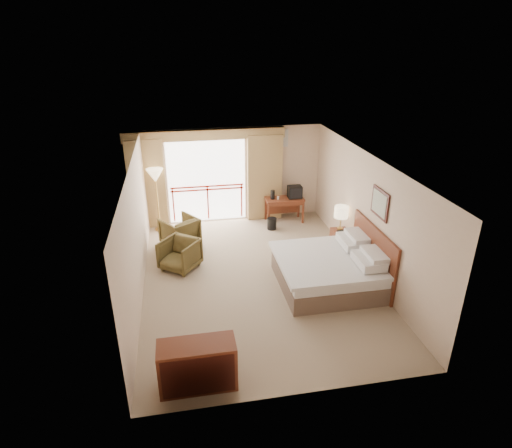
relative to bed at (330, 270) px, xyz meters
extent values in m
plane|color=gray|center=(-1.50, 0.60, -0.38)|extent=(7.00, 7.00, 0.00)
plane|color=white|center=(-1.50, 0.60, 2.32)|extent=(7.00, 7.00, 0.00)
plane|color=beige|center=(-1.50, 4.10, 0.97)|extent=(5.00, 0.00, 5.00)
plane|color=beige|center=(-1.50, -2.90, 0.97)|extent=(5.00, 0.00, 5.00)
plane|color=beige|center=(-4.00, 0.60, 0.97)|extent=(0.00, 7.00, 7.00)
plane|color=beige|center=(1.00, 0.60, 0.97)|extent=(0.00, 7.00, 7.00)
plane|color=white|center=(-2.30, 4.08, 0.82)|extent=(2.40, 0.00, 2.40)
cube|color=#AA200E|center=(-2.30, 4.06, 0.57)|extent=(2.09, 0.03, 0.04)
cube|color=#AA200E|center=(-2.30, 4.06, 0.67)|extent=(2.09, 0.03, 0.04)
cube|color=#AA200E|center=(-3.29, 4.06, 0.17)|extent=(0.04, 0.03, 1.00)
cube|color=#AA200E|center=(-2.30, 4.06, 0.17)|extent=(0.04, 0.03, 1.00)
cube|color=#AA200E|center=(-1.31, 4.06, 0.17)|extent=(0.04, 0.03, 1.00)
cube|color=olive|center=(-3.95, 3.95, 0.87)|extent=(1.00, 0.26, 2.50)
cube|color=olive|center=(-0.65, 3.95, 0.87)|extent=(1.00, 0.26, 2.50)
cube|color=olive|center=(-2.30, 3.98, 2.17)|extent=(4.40, 0.22, 0.28)
cube|color=silver|center=(-0.20, 4.07, 1.97)|extent=(0.50, 0.04, 0.50)
cube|color=brown|center=(-0.05, 0.00, -0.18)|extent=(2.05, 2.00, 0.40)
cube|color=white|center=(-0.05, 0.00, 0.12)|extent=(2.01, 1.96, 0.22)
cube|color=white|center=(-0.10, 0.00, 0.25)|extent=(2.09, 2.06, 0.08)
cube|color=white|center=(0.65, -0.45, 0.40)|extent=(0.50, 0.75, 0.18)
cube|color=white|center=(0.65, 0.45, 0.40)|extent=(0.50, 0.75, 0.18)
cube|color=white|center=(0.78, -0.45, 0.52)|extent=(0.40, 0.70, 0.14)
cube|color=white|center=(0.78, 0.45, 0.52)|extent=(0.40, 0.70, 0.14)
cube|color=#571F0F|center=(0.96, 0.00, 0.27)|extent=(0.06, 2.10, 1.30)
cube|color=black|center=(0.98, 0.00, 1.47)|extent=(0.03, 0.72, 0.60)
cube|color=silver|center=(0.96, 0.00, 1.47)|extent=(0.01, 0.60, 0.48)
cube|color=#571F0F|center=(0.79, 1.47, -0.09)|extent=(0.41, 0.49, 0.57)
cylinder|color=tan|center=(0.79, 1.52, 0.23)|extent=(0.14, 0.14, 0.04)
cylinder|color=tan|center=(0.79, 1.52, 0.42)|extent=(0.03, 0.03, 0.37)
cylinder|color=#FFE5B2|center=(0.79, 1.52, 0.68)|extent=(0.35, 0.35, 0.28)
cube|color=black|center=(0.74, 1.32, 0.23)|extent=(0.17, 0.14, 0.07)
cube|color=#571F0F|center=(-0.13, 3.57, 0.32)|extent=(1.10, 0.53, 0.05)
cube|color=#571F0F|center=(-0.63, 3.34, -0.04)|extent=(0.06, 0.06, 0.68)
cube|color=#571F0F|center=(0.37, 3.34, -0.04)|extent=(0.06, 0.06, 0.68)
cube|color=#571F0F|center=(-0.63, 3.80, -0.04)|extent=(0.06, 0.06, 0.68)
cube|color=#571F0F|center=(0.37, 3.80, -0.04)|extent=(0.06, 0.06, 0.68)
cube|color=#571F0F|center=(-0.13, 3.80, 0.04)|extent=(1.01, 0.03, 0.50)
cube|color=#571F0F|center=(-0.13, 3.33, 0.25)|extent=(1.01, 0.03, 0.11)
cube|color=black|center=(0.17, 3.57, 0.52)|extent=(0.39, 0.30, 0.35)
cube|color=black|center=(0.17, 3.42, 0.52)|extent=(0.35, 0.02, 0.28)
cylinder|color=black|center=(-0.48, 3.57, 0.47)|extent=(0.14, 0.14, 0.26)
cylinder|color=white|center=(-0.33, 3.52, 0.38)|extent=(0.07, 0.07, 0.09)
cylinder|color=black|center=(-0.60, 3.10, -0.21)|extent=(0.32, 0.32, 0.33)
imported|color=#44381A|center=(-3.15, 2.59, -0.38)|extent=(1.13, 1.13, 0.75)
imported|color=#44381A|center=(-3.18, 1.33, -0.38)|extent=(1.10, 1.10, 0.72)
cylinder|color=black|center=(-3.25, 1.92, 0.12)|extent=(0.47, 0.47, 0.04)
cylinder|color=black|center=(-3.25, 1.92, -0.12)|extent=(0.06, 0.06, 0.47)
cylinder|color=black|center=(-3.25, 1.92, -0.36)|extent=(0.34, 0.34, 0.03)
imported|color=white|center=(-3.25, 1.92, 0.14)|extent=(0.24, 0.27, 0.02)
cylinder|color=tan|center=(-3.69, 3.62, -0.36)|extent=(0.29, 0.29, 0.03)
cylinder|color=tan|center=(-3.69, 3.62, 0.39)|extent=(0.03, 0.03, 1.54)
cone|color=#FFE5B2|center=(-3.69, 3.62, 1.21)|extent=(0.45, 0.45, 0.36)
cube|color=#571F0F|center=(-2.99, -2.43, 0.02)|extent=(1.19, 0.50, 0.79)
cube|color=black|center=(-2.99, -2.67, 0.02)|extent=(1.09, 0.02, 0.69)
camera|label=1|loc=(-3.04, -7.61, 4.68)|focal=30.00mm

